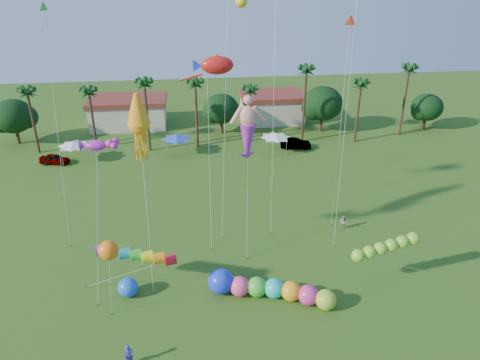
{
  "coord_description": "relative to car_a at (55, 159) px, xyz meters",
  "views": [
    {
      "loc": [
        -4.02,
        -25.47,
        26.91
      ],
      "look_at": [
        0.0,
        10.0,
        9.0
      ],
      "focal_mm": 35.0,
      "sensor_mm": 36.0,
      "label": 1
    }
  ],
  "objects": [
    {
      "name": "ground",
      "position": [
        22.75,
        -35.68,
        -0.68
      ],
      "size": [
        160.0,
        160.0,
        0.0
      ],
      "primitive_type": "plane",
      "color": "#285116",
      "rests_on": "ground"
    },
    {
      "name": "lobster_kite",
      "position": [
        11.16,
        -25.24,
        11.86
      ],
      "size": [
        3.27,
        5.61,
        13.17
      ],
      "color": "purple",
      "rests_on": "ground"
    },
    {
      "name": "delta_kite_green",
      "position": [
        6.66,
        -16.86,
        20.77
      ],
      "size": [
        0.92,
        4.49,
        22.67
      ],
      "color": "#45CD30",
      "rests_on": "ground"
    },
    {
      "name": "green_worm",
      "position": [
        32.36,
        -29.92,
        2.7
      ],
      "size": [
        10.54,
        3.65,
        4.07
      ],
      "color": "#7BCA2D",
      "rests_on": "ground"
    },
    {
      "name": "merman_kite",
      "position": [
        23.94,
        -21.42,
        11.01
      ],
      "size": [
        2.9,
        4.6,
        14.63
      ],
      "color": "#EA9285",
      "rests_on": "ground"
    },
    {
      "name": "buildings_row",
      "position": [
        19.66,
        14.32,
        1.32
      ],
      "size": [
        35.0,
        7.0,
        4.0
      ],
      "color": "beige",
      "rests_on": "ground"
    },
    {
      "name": "spectator_a",
      "position": [
        13.58,
        -36.34,
        0.21
      ],
      "size": [
        0.77,
        0.64,
        1.79
      ],
      "primitive_type": "imported",
      "rotation": [
        0.0,
        0.0,
        0.39
      ],
      "color": "#3E36BF",
      "rests_on": "ground"
    },
    {
      "name": "spectator_b",
      "position": [
        34.31,
        -20.63,
        0.11
      ],
      "size": [
        0.94,
        0.97,
        1.58
      ],
      "primitive_type": "imported",
      "rotation": [
        0.0,
        0.0,
        -0.93
      ],
      "color": "#A29987",
      "rests_on": "ground"
    },
    {
      "name": "car_b",
      "position": [
        34.14,
        1.66,
        0.05
      ],
      "size": [
        4.62,
        2.1,
        1.47
      ],
      "primitive_type": "imported",
      "rotation": [
        0.0,
        0.0,
        1.45
      ],
      "color": "#4C4C54",
      "rests_on": "ground"
    },
    {
      "name": "tree_line",
      "position": [
        26.32,
        8.31,
        3.59
      ],
      "size": [
        69.46,
        8.91,
        11.0
      ],
      "color": "#3A2819",
      "rests_on": "ground"
    },
    {
      "name": "fish_kite",
      "position": [
        21.56,
        -17.21,
        16.21
      ],
      "size": [
        4.88,
        7.12,
        17.87
      ],
      "color": "red",
      "rests_on": "ground"
    },
    {
      "name": "blue_ball",
      "position": [
        12.78,
        -28.77,
        0.18
      ],
      "size": [
        1.72,
        1.72,
        1.72
      ],
      "primitive_type": "sphere",
      "color": "#1C66FD",
      "rests_on": "ground"
    },
    {
      "name": "caterpillar_inflatable",
      "position": [
        24.45,
        -30.37,
        0.25
      ],
      "size": [
        10.71,
        5.31,
        2.23
      ],
      "rotation": [
        0.0,
        0.0,
        -0.33
      ],
      "color": "#FF4388",
      "rests_on": "ground"
    },
    {
      "name": "rainbow_tube",
      "position": [
        14.81,
        -28.59,
        2.61
      ],
      "size": [
        9.42,
        2.1,
        3.76
      ],
      "color": "red",
      "rests_on": "ground"
    },
    {
      "name": "car_a",
      "position": [
        0.0,
        0.0,
        0.0
      ],
      "size": [
        4.25,
        2.37,
        1.36
      ],
      "primitive_type": "imported",
      "rotation": [
        0.0,
        0.0,
        1.37
      ],
      "color": "#4C4C54",
      "rests_on": "ground"
    },
    {
      "name": "squid_kite",
      "position": [
        14.71,
        -25.3,
        13.51
      ],
      "size": [
        2.03,
        4.58,
        16.88
      ],
      "color": "orange",
      "rests_on": "ground"
    },
    {
      "name": "orange_ball_kite",
      "position": [
        12.11,
        -30.94,
        5.56
      ],
      "size": [
        1.6,
        1.6,
        7.02
      ],
      "color": "orange",
      "rests_on": "ground"
    },
    {
      "name": "delta_kite_red",
      "position": [
        34.68,
        -15.37,
        19.4
      ],
      "size": [
        2.12,
        4.63,
        21.03
      ],
      "color": "#F0411A",
      "rests_on": "ground"
    },
    {
      "name": "tent_row",
      "position": [
        16.75,
        0.65,
        2.07
      ],
      "size": [
        31.0,
        4.0,
        0.6
      ],
      "color": "white",
      "rests_on": "ground"
    }
  ]
}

